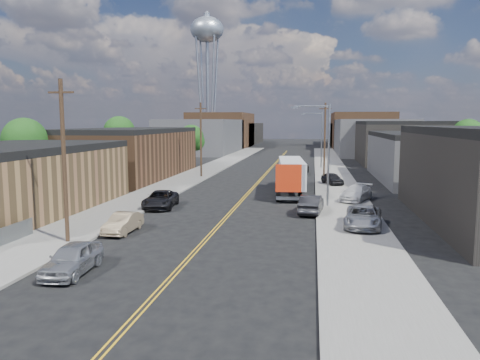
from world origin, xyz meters
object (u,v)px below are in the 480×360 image
(water_tower, at_px, (207,35))
(semi_truck, at_px, (292,173))
(car_ahead_truck, at_px, (297,169))
(car_left_b, at_px, (123,223))
(car_right_oncoming, at_px, (311,204))
(car_right_lot_c, at_px, (332,179))
(car_left_c, at_px, (161,199))
(car_right_lot_b, at_px, (356,193))
(car_right_lot_a, at_px, (363,217))
(car_left_a, at_px, (72,258))

(water_tower, xyz_separation_m, semi_truck, (26.50, -76.86, -28.59))
(car_ahead_truck, bearing_deg, car_left_b, -97.68)
(car_right_oncoming, bearing_deg, car_right_lot_c, -91.63)
(car_left_c, distance_m, car_ahead_truck, 30.52)
(semi_truck, relative_size, car_left_b, 3.46)
(water_tower, height_order, car_right_lot_c, water_tower)
(car_right_lot_c, relative_size, car_ahead_truck, 0.69)
(car_left_b, bearing_deg, car_right_lot_c, 61.49)
(car_right_lot_c, distance_m, car_ahead_truck, 12.36)
(water_tower, distance_m, car_right_lot_c, 82.60)
(car_right_lot_b, relative_size, car_right_lot_c, 1.23)
(car_left_c, xyz_separation_m, car_right_oncoming, (13.00, -0.60, 0.03))
(car_right_lot_a, xyz_separation_m, car_right_lot_b, (0.53, 11.37, -0.03))
(car_right_oncoming, height_order, car_ahead_truck, car_ahead_truck)
(car_left_b, height_order, car_right_oncoming, car_right_oncoming)
(car_left_b, height_order, car_ahead_truck, car_ahead_truck)
(semi_truck, relative_size, car_ahead_truck, 2.44)
(car_right_oncoming, distance_m, car_right_lot_c, 17.75)
(car_right_lot_c, bearing_deg, car_right_lot_a, -107.41)
(car_right_lot_a, distance_m, car_right_lot_b, 11.39)
(car_left_b, bearing_deg, car_right_lot_b, 43.02)
(car_left_b, relative_size, car_left_c, 0.76)
(car_right_lot_a, bearing_deg, water_tower, 116.39)
(car_left_a, distance_m, car_right_lot_c, 37.47)
(car_left_a, bearing_deg, car_ahead_truck, 75.62)
(car_left_b, bearing_deg, car_ahead_truck, 75.67)
(car_left_a, distance_m, car_right_oncoming, 20.73)
(semi_truck, bearing_deg, car_right_lot_a, -75.94)
(semi_truck, xyz_separation_m, car_right_lot_c, (4.48, 6.34, -1.23))
(semi_truck, distance_m, car_right_lot_b, 8.04)
(car_right_oncoming, bearing_deg, car_left_c, 3.44)
(car_left_c, distance_m, car_right_oncoming, 13.01)
(car_left_a, relative_size, car_left_b, 1.10)
(car_right_lot_a, height_order, car_ahead_truck, car_right_lot_a)
(car_left_a, xyz_separation_m, car_right_oncoming, (11.60, 17.18, 0.02))
(car_left_a, relative_size, car_right_lot_c, 1.12)
(car_left_b, xyz_separation_m, car_right_oncoming, (12.56, 8.65, 0.11))
(car_right_lot_a, bearing_deg, semi_truck, 116.61)
(car_left_c, bearing_deg, semi_truck, 38.06)
(car_right_oncoming, height_order, car_right_lot_b, car_right_lot_b)
(car_left_b, bearing_deg, car_left_a, -82.44)
(semi_truck, xyz_separation_m, car_right_oncoming, (2.10, -11.25, -1.28))
(car_left_c, bearing_deg, car_right_oncoming, -8.92)
(car_left_b, relative_size, car_right_lot_b, 0.83)
(car_left_a, height_order, car_ahead_truck, car_ahead_truck)
(water_tower, bearing_deg, car_ahead_truck, -65.81)
(water_tower, xyz_separation_m, car_left_a, (17.00, -105.29, -29.89))
(car_left_b, relative_size, car_right_lot_c, 1.02)
(semi_truck, relative_size, car_left_c, 2.63)
(car_ahead_truck, bearing_deg, car_left_a, -93.80)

